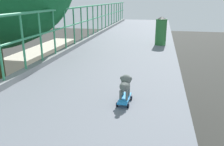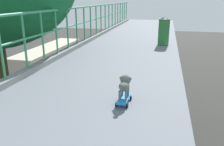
% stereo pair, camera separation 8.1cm
% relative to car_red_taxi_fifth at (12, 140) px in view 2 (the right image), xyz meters
% --- Properties ---
extents(car_red_taxi_fifth, '(1.86, 3.98, 1.53)m').
position_rel_car_red_taxi_fifth_xyz_m(car_red_taxi_fifth, '(0.00, 0.00, 0.00)').
color(car_red_taxi_fifth, red).
rests_on(car_red_taxi_fifth, ground).
extents(city_bus, '(2.57, 10.34, 3.27)m').
position_rel_car_red_taxi_fifth_xyz_m(city_bus, '(-3.48, 11.25, 1.20)').
color(city_bus, beige).
rests_on(city_bus, ground).
extents(toy_skateboard, '(0.20, 0.45, 0.09)m').
position_rel_car_red_taxi_fifth_xyz_m(toy_skateboard, '(6.96, -5.98, 5.67)').
color(toy_skateboard, '#238AD7').
rests_on(toy_skateboard, overpass_deck).
extents(small_dog, '(0.19, 0.36, 0.33)m').
position_rel_car_red_taxi_fifth_xyz_m(small_dog, '(6.96, -5.93, 5.90)').
color(small_dog, '#5C645F').
rests_on(small_dog, toy_skateboard).
extents(litter_bin, '(0.38, 0.38, 0.95)m').
position_rel_car_red_taxi_fifth_xyz_m(litter_bin, '(7.43, -1.07, 6.09)').
color(litter_bin, '#2B6F35').
rests_on(litter_bin, overpass_deck).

